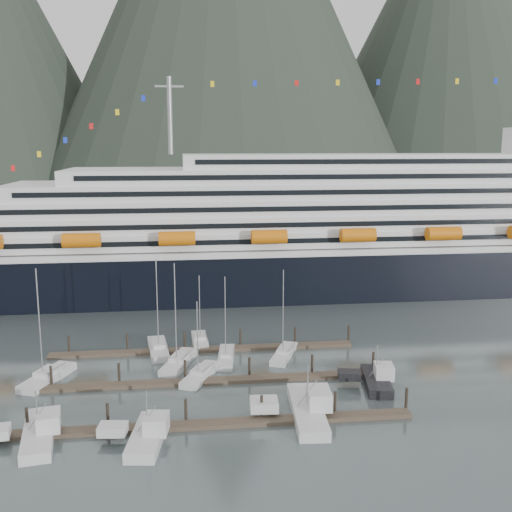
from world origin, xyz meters
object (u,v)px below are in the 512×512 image
object	(u,v)px
trawler_a	(37,432)
trawler_e	(376,379)
sailboat_a	(48,378)
trawler_c	(306,409)
sailboat_f	(200,341)
sailboat_c	(201,375)
cruise_ship	(351,236)
sailboat_g	(284,354)
sailboat_b	(179,362)
sailboat_d	(226,357)
sailboat_e	(158,349)
trawler_b	(146,434)

from	to	relation	value
trawler_a	trawler_e	xyz separation A→B (m)	(42.35, 10.17, -0.01)
sailboat_a	trawler_c	size ratio (longest dim) A/B	1.19
sailboat_f	sailboat_c	bearing A→B (deg)	176.65
cruise_ship	trawler_c	xyz separation A→B (m)	(-23.57, -63.62, -11.14)
sailboat_f	trawler_c	bearing A→B (deg)	-159.47
sailboat_g	sailboat_b	bearing A→B (deg)	118.36
sailboat_c	trawler_e	xyz separation A→B (m)	(23.64, -5.51, 0.43)
sailboat_d	sailboat_g	size ratio (longest dim) A/B	0.95
sailboat_b	trawler_a	size ratio (longest dim) A/B	1.35
sailboat_a	trawler_e	bearing A→B (deg)	-76.85
sailboat_b	sailboat_e	world-z (taller)	sailboat_b
trawler_c	sailboat_c	bearing A→B (deg)	46.42
sailboat_b	trawler_c	distance (m)	24.31
sailboat_c	trawler_c	xyz separation A→B (m)	(12.26, -13.54, 0.49)
cruise_ship	sailboat_a	world-z (taller)	cruise_ship
sailboat_d	trawler_a	xyz separation A→B (m)	(-22.76, -22.41, 0.43)
trawler_a	trawler_c	bearing A→B (deg)	-95.09
sailboat_a	trawler_e	distance (m)	45.38
trawler_e	sailboat_b	bearing A→B (deg)	77.78
sailboat_b	sailboat_d	distance (m)	7.24
sailboat_b	trawler_e	distance (m)	28.81
trawler_b	trawler_e	xyz separation A→B (m)	(30.20, 12.18, -0.02)
trawler_b	trawler_c	bearing A→B (deg)	-70.11
sailboat_d	sailboat_f	world-z (taller)	sailboat_d
sailboat_g	trawler_a	bearing A→B (deg)	147.78
sailboat_e	trawler_a	size ratio (longest dim) A/B	1.31
sailboat_d	sailboat_e	world-z (taller)	sailboat_e
trawler_c	trawler_e	xyz separation A→B (m)	(11.37, 8.03, -0.07)
trawler_e	sailboat_f	bearing A→B (deg)	58.35
sailboat_f	sailboat_g	bearing A→B (deg)	-124.29
sailboat_d	trawler_b	bearing A→B (deg)	163.44
sailboat_d	sailboat_e	xyz separation A→B (m)	(-10.42, 4.99, 0.04)
trawler_b	sailboat_b	bearing A→B (deg)	-1.23
sailboat_b	sailboat_e	size ratio (longest dim) A/B	1.03
trawler_a	trawler_e	bearing A→B (deg)	-85.54
cruise_ship	sailboat_b	xyz separation A→B (m)	(-38.89, -44.74, -11.59)
sailboat_b	sailboat_e	bearing A→B (deg)	46.31
cruise_ship	sailboat_f	xyz separation A→B (m)	(-35.49, -34.95, -11.63)
cruise_ship	sailboat_g	size ratio (longest dim) A/B	14.63
trawler_b	trawler_c	size ratio (longest dim) A/B	0.74
sailboat_g	trawler_a	distance (m)	39.12
sailboat_g	sailboat_e	bearing A→B (deg)	98.79
sailboat_g	trawler_a	xyz separation A→B (m)	(-31.82, -22.75, 0.42)
cruise_ship	sailboat_a	distance (m)	75.79
trawler_c	sailboat_e	bearing A→B (deg)	40.66
sailboat_e	sailboat_f	size ratio (longest dim) A/B	1.30
trawler_b	trawler_c	xyz separation A→B (m)	(18.83, 4.16, 0.05)
cruise_ship	sailboat_b	size ratio (longest dim) A/B	12.97
cruise_ship	trawler_b	distance (m)	80.73
sailboat_f	trawler_a	bearing A→B (deg)	146.22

